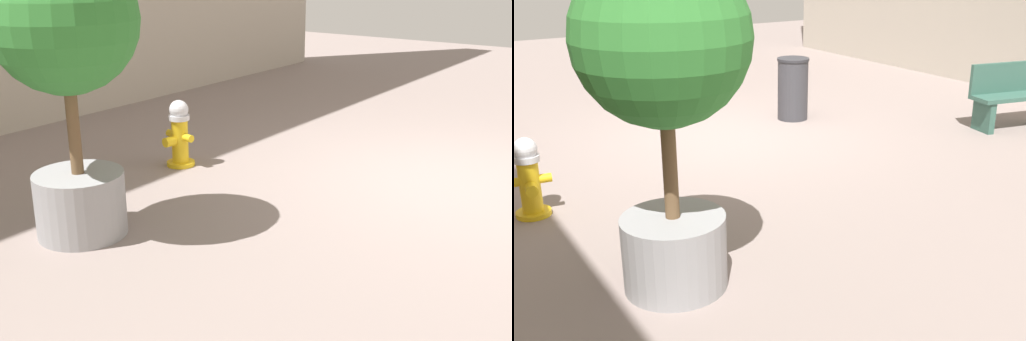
# 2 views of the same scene
# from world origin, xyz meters

# --- Properties ---
(ground_plane) EXTENTS (23.40, 23.40, 0.00)m
(ground_plane) POSITION_xyz_m (0.00, 0.00, 0.00)
(ground_plane) COLOR gray
(fire_hydrant) EXTENTS (0.43, 0.41, 0.81)m
(fire_hydrant) POSITION_xyz_m (2.93, 1.41, 0.40)
(fire_hydrant) COLOR gold
(fire_hydrant) RESTS_ON ground_plane
(bench_near) EXTENTS (1.46, 0.73, 0.95)m
(bench_near) POSITION_xyz_m (-3.87, 1.89, 0.48)
(bench_near) COLOR #33594C
(bench_near) RESTS_ON ground_plane
(planter_tree) EXTENTS (1.27, 1.27, 2.58)m
(planter_tree) POSITION_xyz_m (2.30, 3.43, 1.67)
(planter_tree) COLOR gray
(planter_tree) RESTS_ON ground_plane
(trash_bin) EXTENTS (0.49, 0.49, 0.95)m
(trash_bin) POSITION_xyz_m (-1.37, -0.25, 0.48)
(trash_bin) COLOR #38383D
(trash_bin) RESTS_ON ground_plane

